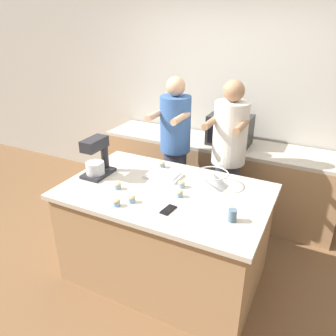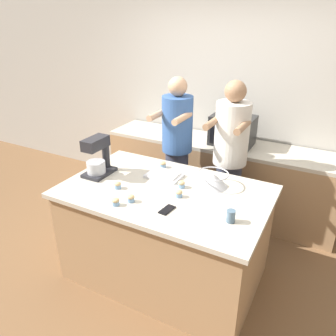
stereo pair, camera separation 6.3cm
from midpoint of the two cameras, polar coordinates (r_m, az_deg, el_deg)
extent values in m
plane|color=brown|center=(3.33, 0.10, -17.66)|extent=(16.00, 16.00, 0.00)
cube|color=#B2ADA3|center=(4.14, 11.59, 11.86)|extent=(10.00, 0.06, 2.70)
cube|color=#A87F56|center=(3.05, 0.10, -11.63)|extent=(1.68, 1.03, 0.87)
cube|color=beige|center=(2.80, 0.11, -4.13)|extent=(1.75, 1.10, 0.04)
cube|color=#A87F56|center=(4.13, 9.03, -1.61)|extent=(2.80, 0.60, 0.85)
cube|color=beige|center=(3.95, 9.46, 4.19)|extent=(2.80, 0.60, 0.04)
cylinder|color=#33384C|center=(3.76, 1.97, -3.48)|extent=(0.25, 0.25, 0.93)
cylinder|color=#335693|center=(3.46, 2.15, 7.63)|extent=(0.32, 0.32, 0.59)
sphere|color=tan|center=(3.37, 2.26, 14.02)|extent=(0.20, 0.20, 0.20)
cylinder|color=tan|center=(3.34, -1.26, 9.30)|extent=(0.06, 0.34, 0.06)
cylinder|color=tan|center=(3.22, 3.06, 8.67)|extent=(0.06, 0.34, 0.06)
cylinder|color=#33384C|center=(3.58, 10.57, -5.73)|extent=(0.26, 0.26, 0.91)
cylinder|color=silver|center=(3.26, 11.61, 5.88)|extent=(0.34, 0.34, 0.62)
sphere|color=#936B4C|center=(3.15, 12.26, 12.94)|extent=(0.20, 0.20, 0.20)
cylinder|color=#936B4C|center=(3.11, 8.35, 7.84)|extent=(0.06, 0.34, 0.06)
cylinder|color=#936B4C|center=(3.03, 13.44, 6.96)|extent=(0.06, 0.34, 0.06)
cube|color=#232328|center=(3.12, -11.29, -0.76)|extent=(0.20, 0.30, 0.03)
cylinder|color=#232328|center=(3.15, -10.19, 2.18)|extent=(0.07, 0.07, 0.23)
cube|color=#232328|center=(2.99, -11.94, 4.25)|extent=(0.13, 0.26, 0.10)
cylinder|color=#BCBCC1|center=(3.06, -11.83, 0.15)|extent=(0.17, 0.17, 0.11)
cone|color=#BCBCC1|center=(2.85, 8.39, -2.02)|extent=(0.27, 0.27, 0.12)
torus|color=#BCBCC1|center=(2.83, 8.46, -0.98)|extent=(0.28, 0.28, 0.01)
cube|color=silver|center=(3.00, -0.06, -1.34)|extent=(0.32, 0.22, 0.02)
cube|color=white|center=(2.99, -0.06, -1.00)|extent=(0.26, 0.18, 0.02)
cube|color=black|center=(3.85, 11.63, 6.45)|extent=(0.48, 0.33, 0.34)
cube|color=black|center=(3.71, 10.20, 5.86)|extent=(0.33, 0.01, 0.27)
cube|color=#2D2D2D|center=(3.66, 13.44, 5.26)|extent=(0.10, 0.01, 0.27)
cube|color=black|center=(2.51, 0.55, -7.28)|extent=(0.09, 0.15, 0.01)
cube|color=black|center=(2.50, 0.55, -7.18)|extent=(0.08, 0.14, 0.00)
cylinder|color=slate|center=(2.40, 11.63, -8.22)|extent=(0.07, 0.07, 0.09)
cylinder|color=#759EC6|center=(2.68, 2.57, -4.70)|extent=(0.06, 0.06, 0.03)
ellipsoid|color=tan|center=(2.67, 2.58, -4.21)|extent=(0.06, 0.06, 0.04)
cylinder|color=#759EC6|center=(2.82, 3.00, -3.08)|extent=(0.06, 0.06, 0.03)
ellipsoid|color=tan|center=(2.81, 3.01, -2.61)|extent=(0.06, 0.06, 0.04)
cylinder|color=#759EC6|center=(2.59, -8.40, -6.08)|extent=(0.06, 0.06, 0.03)
ellipsoid|color=tan|center=(2.58, -8.43, -5.58)|extent=(0.06, 0.06, 0.04)
cylinder|color=#759EC6|center=(2.83, -8.13, -3.21)|extent=(0.06, 0.06, 0.03)
ellipsoid|color=tan|center=(2.82, -8.16, -2.73)|extent=(0.06, 0.06, 0.04)
cylinder|color=#759EC6|center=(2.62, -5.79, -5.53)|extent=(0.06, 0.06, 0.03)
ellipsoid|color=tan|center=(2.61, -5.82, -5.03)|extent=(0.06, 0.06, 0.04)
cylinder|color=#759EC6|center=(3.19, -0.35, 0.41)|extent=(0.06, 0.06, 0.03)
ellipsoid|color=tan|center=(3.18, -0.35, 0.84)|extent=(0.06, 0.06, 0.04)
camera|label=1|loc=(0.03, -89.35, 0.30)|focal=35.00mm
camera|label=2|loc=(0.03, 90.65, -0.30)|focal=35.00mm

